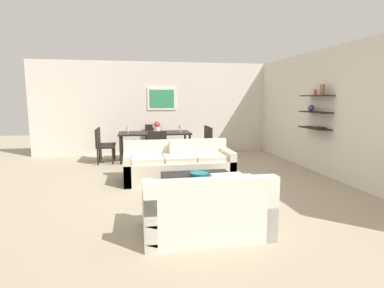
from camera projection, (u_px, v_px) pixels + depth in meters
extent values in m
plane|color=tan|center=(188.00, 184.00, 5.96)|extent=(18.00, 18.00, 0.00)
cube|color=silver|center=(178.00, 108.00, 9.25)|extent=(8.40, 0.06, 2.70)
cube|color=white|center=(162.00, 99.00, 9.08)|extent=(0.85, 0.02, 0.66)
cube|color=#338C59|center=(162.00, 99.00, 9.06)|extent=(0.72, 0.01, 0.53)
cube|color=silver|center=(316.00, 112.00, 6.89)|extent=(0.06, 8.20, 2.70)
cube|color=black|center=(316.00, 96.00, 6.58)|extent=(0.28, 0.90, 0.02)
cube|color=black|center=(315.00, 112.00, 6.63)|extent=(0.28, 0.90, 0.02)
cube|color=black|center=(314.00, 128.00, 6.69)|extent=(0.28, 0.90, 0.02)
cylinder|color=olive|center=(322.00, 90.00, 6.37)|extent=(0.10, 0.10, 0.22)
sphere|color=#4C518C|center=(311.00, 108.00, 6.80)|extent=(0.14, 0.14, 0.14)
cylinder|color=#D85933|center=(315.00, 92.00, 6.62)|extent=(0.07, 0.07, 0.12)
cube|color=#4C1E19|center=(319.00, 128.00, 6.54)|extent=(0.20, 0.28, 0.03)
cube|color=beige|center=(179.00, 170.00, 6.20)|extent=(2.15, 0.90, 0.42)
cube|color=beige|center=(176.00, 148.00, 6.50)|extent=(2.15, 0.16, 0.36)
cube|color=beige|center=(128.00, 168.00, 6.00)|extent=(0.14, 0.90, 0.60)
cube|color=beige|center=(227.00, 164.00, 6.37)|extent=(0.14, 0.90, 0.60)
cube|color=beige|center=(147.00, 159.00, 6.01)|extent=(0.60, 0.70, 0.10)
cube|color=beige|center=(179.00, 158.00, 6.12)|extent=(0.60, 0.70, 0.10)
cube|color=beige|center=(209.00, 157.00, 6.23)|extent=(0.60, 0.70, 0.10)
cube|color=beige|center=(178.00, 149.00, 6.33)|extent=(0.37, 0.17, 0.36)
cube|color=silver|center=(205.00, 216.00, 3.80)|extent=(1.51, 0.90, 0.42)
cube|color=silver|center=(213.00, 194.00, 3.38)|extent=(1.51, 0.16, 0.36)
cube|color=silver|center=(257.00, 205.00, 3.91)|extent=(0.14, 0.90, 0.60)
cube|color=silver|center=(149.00, 212.00, 3.66)|extent=(0.14, 0.90, 0.60)
cube|color=silver|center=(228.00, 193.00, 3.85)|extent=(0.60, 0.70, 0.10)
cube|color=silver|center=(180.00, 196.00, 3.74)|extent=(0.60, 0.70, 0.10)
cube|color=white|center=(226.00, 189.00, 3.59)|extent=(0.37, 0.14, 0.36)
cube|color=black|center=(199.00, 188.00, 5.03)|extent=(1.16, 0.93, 0.38)
cylinder|color=#19666B|center=(199.00, 175.00, 4.99)|extent=(0.31, 0.31, 0.07)
torus|color=#19666B|center=(199.00, 173.00, 4.98)|extent=(0.32, 0.32, 0.02)
cube|color=black|center=(155.00, 133.00, 8.13)|extent=(1.88, 0.86, 0.04)
cylinder|color=black|center=(121.00, 150.00, 7.67)|extent=(0.06, 0.06, 0.71)
cylinder|color=black|center=(190.00, 148.00, 7.99)|extent=(0.06, 0.06, 0.71)
cylinder|color=black|center=(122.00, 146.00, 8.39)|extent=(0.06, 0.06, 0.71)
cylinder|color=black|center=(185.00, 144.00, 8.71)|extent=(0.06, 0.06, 0.71)
cube|color=black|center=(106.00, 147.00, 7.76)|extent=(0.44, 0.44, 0.04)
cube|color=black|center=(97.00, 138.00, 7.69)|extent=(0.04, 0.44, 0.43)
cylinder|color=black|center=(113.00, 156.00, 7.65)|extent=(0.04, 0.04, 0.41)
cylinder|color=black|center=(114.00, 154.00, 8.00)|extent=(0.04, 0.04, 0.41)
cylinder|color=black|center=(98.00, 157.00, 7.59)|extent=(0.04, 0.04, 0.41)
cylinder|color=black|center=(99.00, 154.00, 7.94)|extent=(0.04, 0.04, 0.41)
cube|color=black|center=(107.00, 144.00, 8.14)|extent=(0.44, 0.44, 0.04)
cube|color=black|center=(99.00, 136.00, 8.07)|extent=(0.04, 0.44, 0.43)
cylinder|color=black|center=(114.00, 154.00, 8.03)|extent=(0.04, 0.04, 0.41)
cylinder|color=black|center=(115.00, 151.00, 8.38)|extent=(0.04, 0.04, 0.41)
cylinder|color=black|center=(99.00, 154.00, 7.97)|extent=(0.04, 0.04, 0.41)
cylinder|color=black|center=(101.00, 152.00, 8.32)|extent=(0.04, 0.04, 0.41)
cube|color=black|center=(153.00, 140.00, 8.91)|extent=(0.44, 0.44, 0.04)
cube|color=black|center=(153.00, 132.00, 9.07)|extent=(0.44, 0.04, 0.43)
cylinder|color=black|center=(147.00, 149.00, 8.73)|extent=(0.04, 0.04, 0.41)
cylinder|color=black|center=(160.00, 149.00, 8.80)|extent=(0.04, 0.04, 0.41)
cylinder|color=black|center=(147.00, 147.00, 9.08)|extent=(0.04, 0.04, 0.41)
cylinder|color=black|center=(159.00, 147.00, 9.15)|extent=(0.04, 0.04, 0.41)
cube|color=black|center=(202.00, 144.00, 8.22)|extent=(0.44, 0.44, 0.04)
cube|color=black|center=(210.00, 135.00, 8.22)|extent=(0.04, 0.44, 0.43)
cylinder|color=black|center=(195.00, 151.00, 8.39)|extent=(0.04, 0.04, 0.41)
cylinder|color=black|center=(197.00, 154.00, 8.04)|extent=(0.04, 0.04, 0.41)
cylinder|color=black|center=(207.00, 151.00, 8.46)|extent=(0.04, 0.04, 0.41)
cylinder|color=black|center=(211.00, 153.00, 8.11)|extent=(0.04, 0.04, 0.41)
cube|color=black|center=(199.00, 142.00, 8.59)|extent=(0.44, 0.44, 0.04)
cube|color=black|center=(206.00, 134.00, 8.59)|extent=(0.04, 0.44, 0.43)
cylinder|color=black|center=(192.00, 149.00, 8.77)|extent=(0.04, 0.04, 0.41)
cylinder|color=black|center=(194.00, 151.00, 8.42)|extent=(0.04, 0.04, 0.41)
cylinder|color=black|center=(204.00, 149.00, 8.83)|extent=(0.04, 0.04, 0.41)
cylinder|color=black|center=(207.00, 151.00, 8.48)|extent=(0.04, 0.04, 0.41)
cube|color=black|center=(157.00, 149.00, 7.45)|extent=(0.44, 0.44, 0.04)
cube|color=black|center=(157.00, 140.00, 7.22)|extent=(0.44, 0.04, 0.43)
cylinder|color=black|center=(164.00, 156.00, 7.69)|extent=(0.04, 0.04, 0.41)
cylinder|color=black|center=(149.00, 157.00, 7.62)|extent=(0.04, 0.04, 0.41)
cylinder|color=black|center=(165.00, 159.00, 7.34)|extent=(0.04, 0.04, 0.41)
cylinder|color=black|center=(150.00, 160.00, 7.27)|extent=(0.04, 0.04, 0.41)
cylinder|color=silver|center=(128.00, 133.00, 7.90)|extent=(0.06, 0.06, 0.01)
cylinder|color=silver|center=(128.00, 132.00, 7.89)|extent=(0.01, 0.01, 0.08)
cylinder|color=silver|center=(128.00, 128.00, 7.88)|extent=(0.08, 0.08, 0.08)
cylinder|color=silver|center=(154.00, 131.00, 8.49)|extent=(0.06, 0.06, 0.01)
cylinder|color=silver|center=(154.00, 129.00, 8.48)|extent=(0.01, 0.01, 0.09)
cylinder|color=silver|center=(154.00, 126.00, 8.47)|extent=(0.07, 0.07, 0.08)
cylinder|color=silver|center=(181.00, 132.00, 8.15)|extent=(0.06, 0.06, 0.01)
cylinder|color=silver|center=(181.00, 130.00, 8.14)|extent=(0.01, 0.01, 0.09)
cylinder|color=silver|center=(181.00, 127.00, 8.13)|extent=(0.08, 0.08, 0.09)
cylinder|color=silver|center=(180.00, 131.00, 8.36)|extent=(0.06, 0.06, 0.01)
cylinder|color=silver|center=(180.00, 130.00, 8.35)|extent=(0.01, 0.01, 0.08)
cylinder|color=silver|center=(180.00, 127.00, 8.34)|extent=(0.06, 0.06, 0.10)
cylinder|color=silver|center=(128.00, 132.00, 8.11)|extent=(0.06, 0.06, 0.01)
cylinder|color=silver|center=(128.00, 131.00, 8.10)|extent=(0.01, 0.01, 0.07)
cylinder|color=silver|center=(128.00, 128.00, 8.09)|extent=(0.06, 0.06, 0.08)
cylinder|color=silver|center=(157.00, 130.00, 8.08)|extent=(0.15, 0.15, 0.15)
sphere|color=red|center=(157.00, 124.00, 8.06)|extent=(0.16, 0.16, 0.16)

